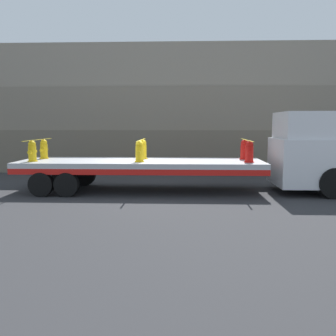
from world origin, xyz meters
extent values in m
plane|color=#2D2D30|center=(0.00, 0.00, 0.00)|extent=(120.00, 120.00, 0.00)
cube|color=#706656|center=(0.00, 6.58, 1.10)|extent=(60.00, 3.00, 2.20)
cube|color=gray|center=(0.00, 6.73, 3.30)|extent=(60.00, 3.00, 2.20)
cube|color=gray|center=(0.00, 6.88, 5.50)|extent=(60.00, 3.00, 2.20)
cube|color=silver|center=(6.20, 0.00, 1.14)|extent=(2.56, 2.44, 1.69)
cube|color=silver|center=(5.94, 0.00, 2.46)|extent=(1.79, 2.25, 0.96)
cube|color=black|center=(6.90, 0.00, 1.47)|extent=(1.02, 2.15, 0.95)
cylinder|color=black|center=(6.65, -1.16, 0.53)|extent=(1.05, 0.28, 1.05)
cylinder|color=black|center=(6.65, 1.16, 0.53)|extent=(1.05, 0.28, 1.05)
cube|color=#B2B2B7|center=(0.00, 0.00, 1.07)|extent=(8.98, 2.57, 0.18)
cube|color=red|center=(0.00, -1.25, 0.88)|extent=(8.98, 0.08, 0.20)
cube|color=red|center=(0.00, 1.25, 0.88)|extent=(8.98, 0.08, 0.20)
cylinder|color=black|center=(-2.47, -1.18, 0.42)|extent=(0.84, 0.30, 0.84)
cylinder|color=black|center=(-2.47, 1.18, 0.42)|extent=(0.84, 0.30, 0.84)
cylinder|color=black|center=(-3.37, -1.18, 0.42)|extent=(0.84, 0.30, 0.84)
cylinder|color=black|center=(-3.37, 1.18, 0.42)|extent=(0.84, 0.30, 0.84)
cylinder|color=gold|center=(-3.89, -0.57, 1.18)|extent=(0.35, 0.35, 0.03)
cylinder|color=gold|center=(-3.89, -0.57, 1.44)|extent=(0.28, 0.28, 0.56)
sphere|color=gold|center=(-3.89, -0.57, 1.78)|extent=(0.27, 0.27, 0.27)
cylinder|color=gold|center=(-3.89, -0.78, 1.51)|extent=(0.13, 0.15, 0.13)
cylinder|color=gold|center=(-3.89, -0.35, 1.51)|extent=(0.13, 0.15, 0.13)
cylinder|color=gold|center=(-3.89, 0.57, 1.18)|extent=(0.35, 0.35, 0.03)
cylinder|color=gold|center=(-3.89, 0.57, 1.44)|extent=(0.28, 0.28, 0.56)
sphere|color=gold|center=(-3.89, 0.57, 1.78)|extent=(0.27, 0.27, 0.27)
cylinder|color=gold|center=(-3.89, 0.35, 1.51)|extent=(0.13, 0.15, 0.13)
cylinder|color=gold|center=(-3.89, 0.78, 1.51)|extent=(0.13, 0.15, 0.13)
cylinder|color=gold|center=(0.00, -0.57, 1.18)|extent=(0.35, 0.35, 0.03)
cylinder|color=gold|center=(0.00, -0.57, 1.44)|extent=(0.28, 0.28, 0.56)
sphere|color=gold|center=(0.00, -0.57, 1.78)|extent=(0.27, 0.27, 0.27)
cylinder|color=gold|center=(0.00, -0.78, 1.51)|extent=(0.13, 0.15, 0.13)
cylinder|color=gold|center=(0.00, -0.35, 1.51)|extent=(0.13, 0.15, 0.13)
cylinder|color=gold|center=(0.00, 0.57, 1.18)|extent=(0.35, 0.35, 0.03)
cylinder|color=gold|center=(0.00, 0.57, 1.44)|extent=(0.28, 0.28, 0.56)
sphere|color=gold|center=(0.00, 0.57, 1.78)|extent=(0.27, 0.27, 0.27)
cylinder|color=gold|center=(0.00, 0.35, 1.51)|extent=(0.13, 0.15, 0.13)
cylinder|color=gold|center=(0.00, 0.78, 1.51)|extent=(0.13, 0.15, 0.13)
cylinder|color=red|center=(3.89, -0.57, 1.18)|extent=(0.35, 0.35, 0.03)
cylinder|color=red|center=(3.89, -0.57, 1.44)|extent=(0.28, 0.28, 0.56)
sphere|color=red|center=(3.89, -0.57, 1.78)|extent=(0.27, 0.27, 0.27)
cylinder|color=red|center=(3.89, -0.78, 1.51)|extent=(0.13, 0.15, 0.13)
cylinder|color=red|center=(3.89, -0.35, 1.51)|extent=(0.13, 0.15, 0.13)
cylinder|color=red|center=(3.89, 0.57, 1.18)|extent=(0.35, 0.35, 0.03)
cylinder|color=red|center=(3.89, 0.57, 1.44)|extent=(0.28, 0.28, 0.56)
sphere|color=red|center=(3.89, 0.57, 1.78)|extent=(0.27, 0.27, 0.27)
cylinder|color=red|center=(3.89, 0.35, 1.51)|extent=(0.13, 0.15, 0.13)
cylinder|color=red|center=(3.89, 0.78, 1.51)|extent=(0.13, 0.15, 0.13)
cube|color=yellow|center=(-3.89, 0.00, 1.92)|extent=(0.05, 2.77, 0.01)
cube|color=yellow|center=(0.00, 0.00, 1.92)|extent=(0.05, 2.77, 0.01)
cube|color=yellow|center=(3.89, 0.00, 1.92)|extent=(0.05, 2.77, 0.01)
camera|label=1|loc=(1.58, -13.81, 2.50)|focal=40.00mm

